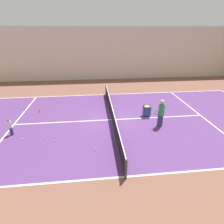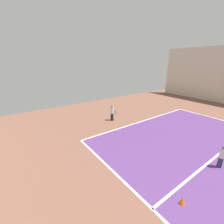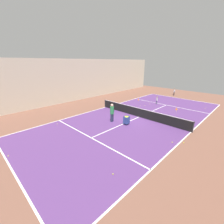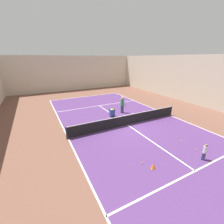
{
  "view_description": "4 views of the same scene",
  "coord_description": "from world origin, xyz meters",
  "px_view_note": "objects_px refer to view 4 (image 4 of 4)",
  "views": [
    {
      "loc": [
        10.8,
        -1.17,
        5.72
      ],
      "look_at": [
        0.0,
        0.0,
        0.6
      ],
      "focal_mm": 28.0,
      "sensor_mm": 36.0,
      "label": 1
    },
    {
      "loc": [
        8.42,
        -4.46,
        4.5
      ],
      "look_at": [
        1.89,
        -13.55,
        0.7
      ],
      "focal_mm": 24.0,
      "sensor_mm": 36.0,
      "label": 2
    },
    {
      "loc": [
        -8.53,
        12.99,
        5.72
      ],
      "look_at": [
        1.2,
        3.0,
        1.01
      ],
      "focal_mm": 24.0,
      "sensor_mm": 36.0,
      "label": 3
    },
    {
      "loc": [
        -6.95,
        -10.26,
        5.72
      ],
      "look_at": [
        -0.28,
        2.55,
        0.49
      ],
      "focal_mm": 24.0,
      "sensor_mm": 36.0,
      "label": 4
    }
  ],
  "objects_px": {
    "child_midcourt": "(205,151)",
    "ball_cart": "(112,111)",
    "tennis_net": "(128,120)",
    "coach_at_net": "(122,104)",
    "training_cone_0": "(153,166)"
  },
  "relations": [
    {
      "from": "child_midcourt",
      "to": "ball_cart",
      "type": "xyz_separation_m",
      "value": [
        -1.56,
        8.74,
        -0.05
      ]
    },
    {
      "from": "child_midcourt",
      "to": "ball_cart",
      "type": "distance_m",
      "value": 8.88
    },
    {
      "from": "tennis_net",
      "to": "ball_cart",
      "type": "height_order",
      "value": "tennis_net"
    },
    {
      "from": "coach_at_net",
      "to": "ball_cart",
      "type": "relative_size",
      "value": 2.21
    },
    {
      "from": "ball_cart",
      "to": "training_cone_0",
      "type": "height_order",
      "value": "ball_cart"
    },
    {
      "from": "coach_at_net",
      "to": "training_cone_0",
      "type": "xyz_separation_m",
      "value": [
        -3.06,
        -8.38,
        -0.89
      ]
    },
    {
      "from": "child_midcourt",
      "to": "coach_at_net",
      "type": "bearing_deg",
      "value": -25.39
    },
    {
      "from": "child_midcourt",
      "to": "training_cone_0",
      "type": "distance_m",
      "value": 3.27
    },
    {
      "from": "child_midcourt",
      "to": "training_cone_0",
      "type": "relative_size",
      "value": 3.33
    },
    {
      "from": "coach_at_net",
      "to": "ball_cart",
      "type": "xyz_separation_m",
      "value": [
        -1.49,
        -0.45,
        -0.48
      ]
    },
    {
      "from": "coach_at_net",
      "to": "training_cone_0",
      "type": "distance_m",
      "value": 8.96
    },
    {
      "from": "child_midcourt",
      "to": "tennis_net",
      "type": "bearing_deg",
      "value": -14.22
    },
    {
      "from": "coach_at_net",
      "to": "training_cone_0",
      "type": "relative_size",
      "value": 5.62
    },
    {
      "from": "tennis_net",
      "to": "training_cone_0",
      "type": "height_order",
      "value": "tennis_net"
    },
    {
      "from": "tennis_net",
      "to": "training_cone_0",
      "type": "bearing_deg",
      "value": -109.1
    }
  ]
}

